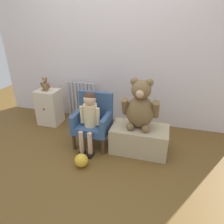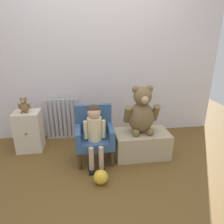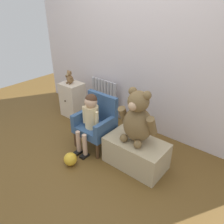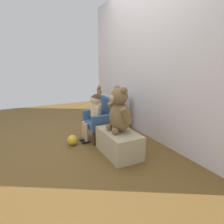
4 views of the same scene
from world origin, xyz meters
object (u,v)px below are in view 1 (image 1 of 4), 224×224
object	(u,v)px
child_armchair	(93,120)
child_figure	(90,113)
radiator	(82,101)
small_teddy_bear	(45,85)
large_teddy_bear	(140,107)
low_bench	(139,139)
small_dresser	(49,107)
toy_ball	(81,160)

from	to	relation	value
child_armchair	child_figure	size ratio (longest dim) A/B	0.92
radiator	small_teddy_bear	bearing A→B (deg)	-144.51
large_teddy_bear	small_teddy_bear	world-z (taller)	large_teddy_bear
child_armchair	low_bench	bearing A→B (deg)	-0.73
child_figure	low_bench	world-z (taller)	child_figure
radiator	large_teddy_bear	xyz separation A→B (m)	(1.03, -0.63, 0.28)
small_dresser	child_armchair	xyz separation A→B (m)	(0.86, -0.35, 0.07)
child_armchair	child_figure	xyz separation A→B (m)	(0.00, -0.11, 0.15)
large_teddy_bear	toy_ball	bearing A→B (deg)	-137.98
large_teddy_bear	small_teddy_bear	size ratio (longest dim) A/B	2.96
small_dresser	child_armchair	world-z (taller)	child_armchair
low_bench	large_teddy_bear	size ratio (longest dim) A/B	1.14
child_armchair	small_teddy_bear	bearing A→B (deg)	158.77
small_teddy_bear	large_teddy_bear	bearing A→B (deg)	-12.61
large_teddy_bear	small_teddy_bear	bearing A→B (deg)	167.39
child_figure	child_armchair	bearing A→B (deg)	90.00
low_bench	small_teddy_bear	world-z (taller)	small_teddy_bear
child_armchair	large_teddy_bear	xyz separation A→B (m)	(0.59, 0.01, 0.25)
small_teddy_bear	radiator	bearing A→B (deg)	35.49
large_teddy_bear	radiator	bearing A→B (deg)	148.73
small_dresser	child_figure	distance (m)	1.00
child_figure	small_teddy_bear	bearing A→B (deg)	152.71
child_armchair	small_teddy_bear	xyz separation A→B (m)	(-0.87, 0.34, 0.29)
low_bench	small_teddy_bear	bearing A→B (deg)	166.80
child_figure	toy_ball	size ratio (longest dim) A/B	4.86
child_figure	radiator	bearing A→B (deg)	120.74
small_dresser	large_teddy_bear	bearing A→B (deg)	-13.16
small_dresser	low_bench	size ratio (longest dim) A/B	0.80
small_teddy_bear	small_dresser	bearing A→B (deg)	55.24
small_dresser	child_figure	bearing A→B (deg)	-28.20
low_bench	radiator	bearing A→B (deg)	148.33
low_bench	toy_ball	world-z (taller)	low_bench
child_armchair	small_dresser	bearing A→B (deg)	157.83
child_armchair	toy_ball	world-z (taller)	child_armchair
radiator	low_bench	distance (m)	1.24
low_bench	large_teddy_bear	bearing A→B (deg)	128.88
small_teddy_bear	toy_ball	xyz separation A→B (m)	(0.90, -0.82, -0.56)
child_armchair	large_teddy_bear	world-z (taller)	large_teddy_bear
small_dresser	child_figure	size ratio (longest dim) A/B	0.73
child_armchair	low_bench	xyz separation A→B (m)	(0.60, -0.01, -0.18)
radiator	large_teddy_bear	distance (m)	1.24
small_dresser	child_figure	xyz separation A→B (m)	(0.86, -0.46, 0.21)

